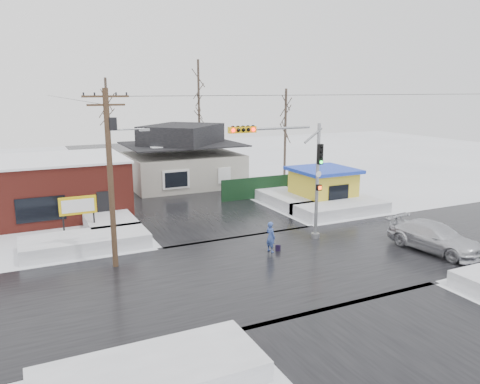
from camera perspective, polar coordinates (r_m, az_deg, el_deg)
name	(u,v)px	position (r m, az deg, el deg)	size (l,w,h in m)	color
ground	(284,264)	(24.78, 5.44, -8.76)	(120.00, 120.00, 0.00)	white
road_ns	(284,264)	(24.78, 5.44, -8.74)	(10.00, 120.00, 0.02)	black
road_ew	(284,264)	(24.78, 5.44, -8.74)	(120.00, 10.00, 0.02)	black
snowbank_nw	(85,242)	(28.22, -18.32, -5.83)	(7.00, 3.00, 0.80)	white
snowbank_ne	(341,208)	(35.07, 12.18, -1.94)	(7.00, 3.00, 0.80)	white
snowbank_sw	(150,375)	(15.65, -10.89, -21.09)	(7.00, 3.00, 0.70)	white
snowbank_nside_w	(106,217)	(33.24, -16.07, -2.95)	(3.00, 8.00, 0.80)	white
snowbank_nside_e	(282,197)	(37.98, 5.18, -0.61)	(3.00, 8.00, 0.80)	white
traffic_signal	(296,167)	(27.28, 6.80, 3.07)	(6.05, 0.68, 7.00)	gray
utility_pole	(111,169)	(23.89, -15.41, 2.78)	(3.15, 0.44, 9.00)	#382619
brick_building	(37,187)	(36.38, -23.53, 0.52)	(12.20, 8.20, 4.12)	maroon
marquee_sign	(78,207)	(30.20, -19.16, -1.70)	(2.20, 0.21, 2.55)	black
house	(183,158)	(44.47, -7.00, 4.17)	(10.40, 8.40, 5.76)	#AEAA9D
kiosk	(323,186)	(37.46, 10.07, 0.73)	(4.60, 4.60, 2.88)	yellow
fence	(265,187)	(39.32, 3.08, 0.62)	(8.00, 0.12, 1.80)	black
tree_far_left	(106,100)	(46.44, -15.97, 10.75)	(3.00, 3.00, 10.00)	#332821
tree_far_mid	(198,83)	(51.03, -5.09, 13.06)	(3.00, 3.00, 12.00)	#332821
tree_far_right	(286,108)	(46.47, 5.60, 10.18)	(3.00, 3.00, 9.00)	#332821
pedestrian	(271,237)	(26.22, 3.75, -5.51)	(0.64, 0.42, 1.74)	#38529E
car	(435,237)	(28.55, 22.65, -5.14)	(2.21, 5.44, 1.58)	silver
shopping_bag	(278,248)	(26.56, 4.64, -6.87)	(0.28, 0.12, 0.35)	black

